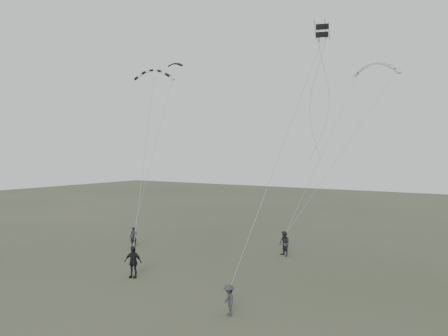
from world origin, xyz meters
The scene contains 9 objects.
ground centered at (0.00, 0.00, 0.00)m, with size 140.00×140.00×0.00m, color #363E2B.
flyer_left centered at (-7.81, 5.02, 0.82)m, with size 0.60×0.39×1.64m, color black.
flyer_right centered at (4.07, 8.81, 0.94)m, with size 0.91×0.71×1.87m, color #28282D.
flyer_center centered at (-1.51, -1.52, 0.98)m, with size 1.15×0.48×1.96m, color black.
flyer_far centered at (6.90, -3.69, 0.74)m, with size 0.96×0.55×1.49m, color #2F2F34.
kite_dark_small centered at (-7.04, 9.60, 15.78)m, with size 1.34×0.40×0.47m, color black, non-canonical shape.
kite_pale_large centered at (8.99, 15.79, 15.13)m, with size 3.73×0.84×1.55m, color #B5B8BA, non-canonical shape.
kite_striped centered at (-4.34, 3.75, 13.99)m, with size 2.98×0.75×1.17m, color black, non-canonical shape.
kite_box centered at (9.09, 2.79, 14.70)m, with size 0.69×0.69×0.74m, color black, non-canonical shape.
Camera 1 is at (17.78, -21.22, 7.79)m, focal length 35.00 mm.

